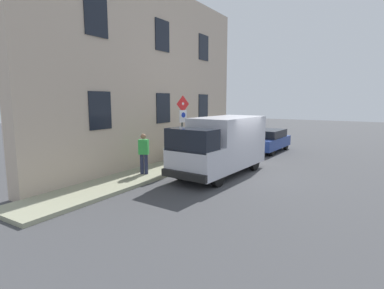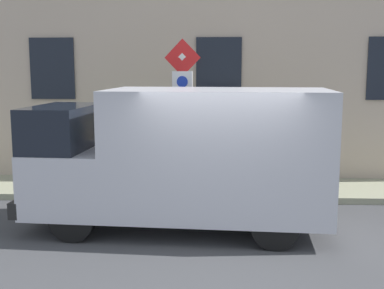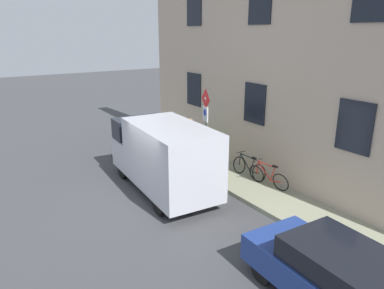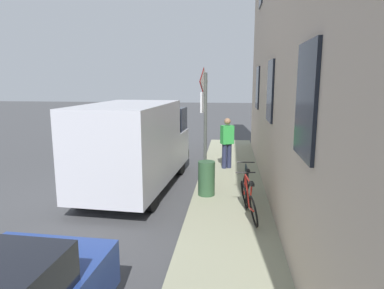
# 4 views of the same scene
# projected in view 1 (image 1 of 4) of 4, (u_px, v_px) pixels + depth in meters

# --- Properties ---
(ground_plane) EXTENTS (80.00, 80.00, 0.00)m
(ground_plane) POSITION_uv_depth(u_px,v_px,m) (240.00, 173.00, 13.59)
(ground_plane) COLOR #404144
(sidewalk_slab) EXTENTS (1.93, 16.95, 0.14)m
(sidewalk_slab) POSITION_uv_depth(u_px,v_px,m) (179.00, 163.00, 15.31)
(sidewalk_slab) COLOR gray
(sidewalk_slab) RESTS_ON ground_plane
(building_facade) EXTENTS (0.75, 14.95, 8.89)m
(building_facade) POSITION_uv_depth(u_px,v_px,m) (157.00, 76.00, 15.36)
(building_facade) COLOR #C1AC97
(building_facade) RESTS_ON ground_plane
(sign_post_stacked) EXTENTS (0.20, 0.55, 3.20)m
(sign_post_stacked) POSITION_uv_depth(u_px,v_px,m) (183.00, 121.00, 13.95)
(sign_post_stacked) COLOR #474C47
(sign_post_stacked) RESTS_ON sidewalk_slab
(delivery_van) EXTENTS (2.34, 5.45, 2.50)m
(delivery_van) POSITION_uv_depth(u_px,v_px,m) (221.00, 144.00, 13.22)
(delivery_van) COLOR silver
(delivery_van) RESTS_ON ground_plane
(parked_hatchback) EXTENTS (1.93, 4.07, 1.38)m
(parked_hatchback) POSITION_uv_depth(u_px,v_px,m) (268.00, 140.00, 19.26)
(parked_hatchback) COLOR navy
(parked_hatchback) RESTS_ON ground_plane
(bicycle_red) EXTENTS (0.49, 1.72, 0.89)m
(bicycle_red) POSITION_uv_depth(u_px,v_px,m) (187.00, 150.00, 16.67)
(bicycle_red) COLOR black
(bicycle_red) RESTS_ON sidewalk_slab
(bicycle_black) EXTENTS (0.46, 1.71, 0.89)m
(bicycle_black) POSITION_uv_depth(u_px,v_px,m) (177.00, 153.00, 15.81)
(bicycle_black) COLOR black
(bicycle_black) RESTS_ON sidewalk_slab
(pedestrian) EXTENTS (0.47, 0.41, 1.72)m
(pedestrian) POSITION_uv_depth(u_px,v_px,m) (144.00, 152.00, 12.75)
(pedestrian) COLOR #262B47
(pedestrian) RESTS_ON sidewalk_slab
(litter_bin) EXTENTS (0.44, 0.44, 0.90)m
(litter_bin) POSITION_uv_depth(u_px,v_px,m) (190.00, 154.00, 14.99)
(litter_bin) COLOR #2D5133
(litter_bin) RESTS_ON sidewalk_slab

